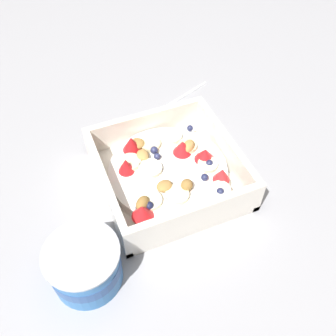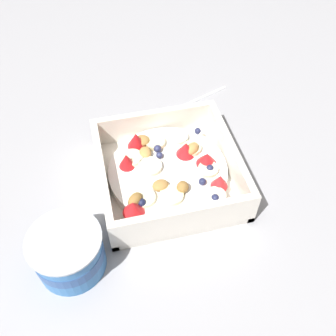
{
  "view_description": "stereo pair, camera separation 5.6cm",
  "coord_description": "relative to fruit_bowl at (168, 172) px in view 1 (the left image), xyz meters",
  "views": [
    {
      "loc": [
        -0.31,
        0.13,
        0.45
      ],
      "look_at": [
        0.02,
        -0.01,
        0.03
      ],
      "focal_mm": 40.42,
      "sensor_mm": 36.0,
      "label": 1
    },
    {
      "loc": [
        -0.33,
        0.08,
        0.45
      ],
      "look_at": [
        0.02,
        -0.01,
        0.03
      ],
      "focal_mm": 40.42,
      "sensor_mm": 36.0,
      "label": 2
    }
  ],
  "objects": [
    {
      "name": "ground_plane",
      "position": [
        -0.02,
        0.01,
        -0.02
      ],
      "size": [
        2.4,
        2.4,
        0.0
      ],
      "primitive_type": "plane",
      "color": "#9E9EA3"
    },
    {
      "name": "spoon",
      "position": [
        0.15,
        -0.05,
        -0.02
      ],
      "size": [
        0.08,
        0.17,
        0.01
      ],
      "color": "silver",
      "rests_on": "ground"
    },
    {
      "name": "fruit_bowl",
      "position": [
        0.0,
        0.0,
        0.0
      ],
      "size": [
        0.2,
        0.2,
        0.06
      ],
      "color": "white",
      "rests_on": "ground"
    },
    {
      "name": "yogurt_cup",
      "position": [
        -0.11,
        0.15,
        0.01
      ],
      "size": [
        0.09,
        0.09,
        0.06
      ],
      "color": "#3370B7",
      "rests_on": "ground"
    }
  ]
}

